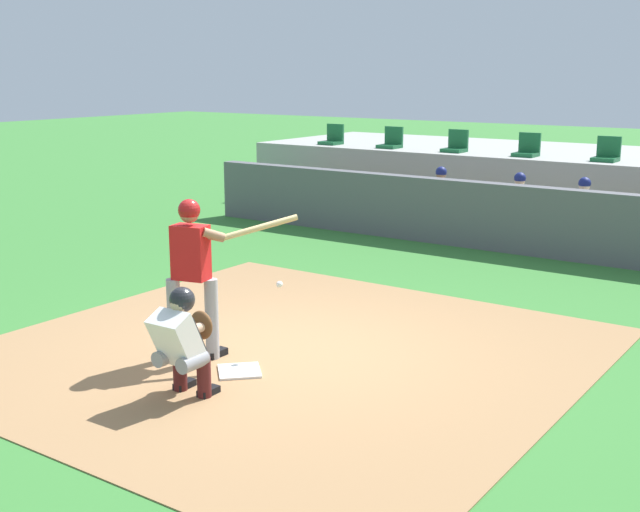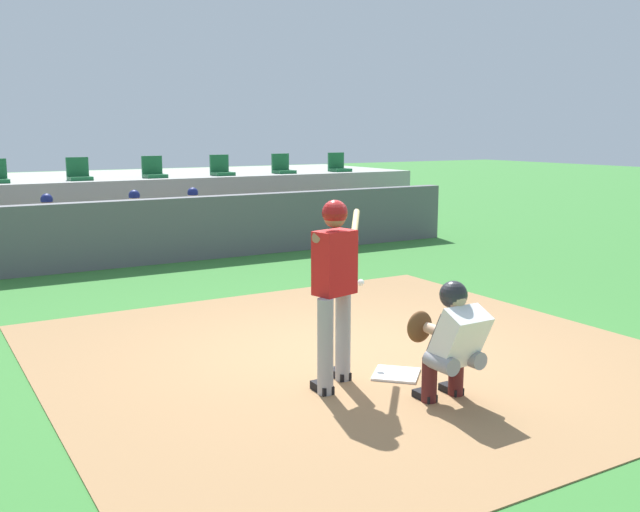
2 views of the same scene
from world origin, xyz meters
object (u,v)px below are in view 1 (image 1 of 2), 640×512
object	(u,v)px
stadium_seat_4	(607,154)
home_plate	(239,371)
catcher_crouched	(183,338)
dugout_player_2	(580,213)
stadium_seat_3	(527,150)
stadium_seat_1	(391,142)
stadium_seat_0	(333,139)
batter_at_plate	(194,269)
dugout_player_0	(437,199)
dugout_player_1	(516,207)
stadium_seat_2	(456,146)

from	to	relation	value
stadium_seat_4	home_plate	bearing A→B (deg)	-94.56
catcher_crouched	stadium_seat_4	size ratio (longest dim) A/B	3.86
home_plate	dugout_player_2	world-z (taller)	dugout_player_2
home_plate	stadium_seat_3	world-z (taller)	stadium_seat_3
stadium_seat_1	stadium_seat_4	xyz separation A→B (m)	(4.88, 0.00, 0.00)
stadium_seat_0	stadium_seat_1	bearing A→B (deg)	0.00
batter_at_plate	stadium_seat_3	distance (m)	10.12
batter_at_plate	stadium_seat_3	world-z (taller)	stadium_seat_3
dugout_player_2	stadium_seat_3	xyz separation A→B (m)	(-1.81, 2.03, 0.86)
dugout_player_0	dugout_player_2	size ratio (longest dim) A/B	1.00
catcher_crouched	dugout_player_2	size ratio (longest dim) A/B	1.43
dugout_player_0	dugout_player_2	world-z (taller)	same
stadium_seat_3	stadium_seat_4	xyz separation A→B (m)	(1.62, 0.00, 0.00)
catcher_crouched	dugout_player_2	xyz separation A→B (m)	(1.01, 8.95, 0.07)
dugout_player_0	home_plate	bearing A→B (deg)	-77.42
home_plate	dugout_player_1	distance (m)	8.17
stadium_seat_3	home_plate	bearing A→B (deg)	-85.44
dugout_player_2	stadium_seat_4	distance (m)	2.22
batter_at_plate	stadium_seat_4	size ratio (longest dim) A/B	3.76
catcher_crouched	stadium_seat_2	size ratio (longest dim) A/B	3.86
home_plate	dugout_player_2	bearing A→B (deg)	82.98
stadium_seat_1	stadium_seat_0	bearing A→B (deg)	180.00
dugout_player_2	batter_at_plate	bearing A→B (deg)	-101.76
home_plate	stadium_seat_4	world-z (taller)	stadium_seat_4
stadium_seat_1	dugout_player_1	bearing A→B (deg)	-27.76
dugout_player_0	stadium_seat_3	bearing A→B (deg)	63.72
dugout_player_0	dugout_player_1	bearing A→B (deg)	0.00
home_plate	stadium_seat_4	xyz separation A→B (m)	(0.81, 10.18, 1.51)
dugout_player_0	stadium_seat_2	bearing A→B (deg)	106.95
stadium_seat_1	stadium_seat_4	distance (m)	4.88
dugout_player_1	stadium_seat_3	size ratio (longest dim) A/B	2.71
catcher_crouched	dugout_player_1	bearing A→B (deg)	91.19
stadium_seat_2	stadium_seat_3	size ratio (longest dim) A/B	1.00
catcher_crouched	stadium_seat_0	bearing A→B (deg)	117.33
batter_at_plate	dugout_player_1	xyz separation A→B (m)	(0.48, 8.07, -0.36)
catcher_crouched	dugout_player_0	bearing A→B (deg)	101.41
stadium_seat_1	batter_at_plate	bearing A→B (deg)	-71.49
dugout_player_1	stadium_seat_2	distance (m)	3.15
dugout_player_2	home_plate	bearing A→B (deg)	-97.02
stadium_seat_0	home_plate	bearing A→B (deg)	-60.81
batter_at_plate	dugout_player_0	xyz separation A→B (m)	(-1.14, 8.07, -0.36)
home_plate	stadium_seat_0	distance (m)	11.76
catcher_crouched	stadium_seat_1	distance (m)	11.74
home_plate	batter_at_plate	distance (m)	1.22
stadium_seat_0	stadium_seat_3	bearing A→B (deg)	0.00
home_plate	stadium_seat_0	size ratio (longest dim) A/B	0.92
dugout_player_2	stadium_seat_4	size ratio (longest dim) A/B	2.71
batter_at_plate	dugout_player_0	bearing A→B (deg)	98.03
home_plate	stadium_seat_2	xyz separation A→B (m)	(-2.44, 10.18, 1.51)
catcher_crouched	stadium_seat_1	xyz separation A→B (m)	(-4.05, 10.98, 0.93)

